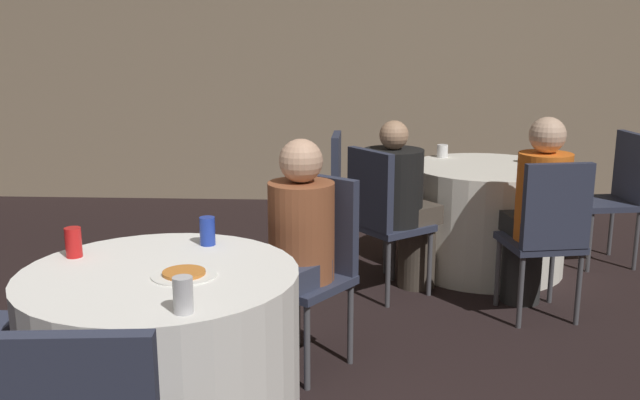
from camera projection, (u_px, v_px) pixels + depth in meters
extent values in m
cube|color=gray|center=(273.00, 55.00, 6.72)|extent=(16.00, 0.06, 2.80)
cylinder|color=white|center=(163.00, 359.00, 2.79)|extent=(1.07, 1.07, 0.73)
cylinder|color=white|center=(486.00, 218.00, 4.92)|extent=(1.07, 1.07, 0.73)
cylinder|color=#4C4C51|center=(21.00, 368.00, 3.06)|extent=(0.03, 0.03, 0.42)
cube|color=#2D3347|center=(302.00, 282.00, 3.43)|extent=(0.56, 0.56, 0.04)
cube|color=#2D3347|center=(325.00, 223.00, 3.51)|extent=(0.34, 0.26, 0.47)
cylinder|color=#4C4C51|center=(307.00, 347.00, 3.25)|extent=(0.03, 0.03, 0.42)
cylinder|color=#4C4C51|center=(253.00, 329.00, 3.46)|extent=(0.03, 0.03, 0.42)
cylinder|color=#4C4C51|center=(350.00, 324.00, 3.52)|extent=(0.03, 0.03, 0.42)
cylinder|color=#4C4C51|center=(298.00, 308.00, 3.72)|extent=(0.03, 0.03, 0.42)
cube|color=#2D3347|center=(540.00, 243.00, 4.07)|extent=(0.47, 0.47, 0.04)
cube|color=#2D3347|center=(557.00, 207.00, 3.84)|extent=(0.38, 0.12, 0.47)
cylinder|color=#4C4C51|center=(498.00, 272.00, 4.27)|extent=(0.03, 0.03, 0.42)
cylinder|color=#4C4C51|center=(551.00, 270.00, 4.31)|extent=(0.03, 0.03, 0.42)
cylinder|color=#4C4C51|center=(521.00, 292.00, 3.94)|extent=(0.03, 0.03, 0.42)
cylinder|color=#4C4C51|center=(579.00, 289.00, 3.98)|extent=(0.03, 0.03, 0.42)
cube|color=#2D3347|center=(604.00, 203.00, 5.00)|extent=(0.46, 0.46, 0.04)
cube|color=#2D3347|center=(631.00, 167.00, 4.96)|extent=(0.11, 0.38, 0.47)
cylinder|color=#4C4C51|center=(590.00, 243.00, 4.87)|extent=(0.03, 0.03, 0.42)
cylinder|color=#4C4C51|center=(567.00, 229.00, 5.20)|extent=(0.03, 0.03, 0.42)
cylinder|color=#4C4C51|center=(636.00, 241.00, 4.91)|extent=(0.03, 0.03, 0.42)
cylinder|color=#4C4C51|center=(611.00, 228.00, 5.23)|extent=(0.03, 0.03, 0.42)
cube|color=#2D3347|center=(392.00, 226.00, 4.42)|extent=(0.56, 0.56, 0.04)
cube|color=#2D3347|center=(370.00, 189.00, 4.26)|extent=(0.27, 0.33, 0.47)
cylinder|color=#4C4C51|center=(394.00, 250.00, 4.70)|extent=(0.03, 0.03, 0.42)
cylinder|color=#4C4C51|center=(430.00, 263.00, 4.43)|extent=(0.03, 0.03, 0.42)
cylinder|color=#4C4C51|center=(353.00, 259.00, 4.51)|extent=(0.03, 0.03, 0.42)
cylinder|color=#4C4C51|center=(388.00, 274.00, 4.24)|extent=(0.03, 0.03, 0.42)
cube|color=#2D3347|center=(362.00, 205.00, 4.96)|extent=(0.41, 0.41, 0.04)
cube|color=#2D3347|center=(336.00, 168.00, 4.91)|extent=(0.06, 0.38, 0.47)
cylinder|color=#4C4C51|center=(385.00, 230.00, 5.17)|extent=(0.03, 0.03, 0.42)
cylinder|color=#4C4C51|center=(386.00, 244.00, 4.84)|extent=(0.03, 0.03, 0.42)
cylinder|color=#4C4C51|center=(338.00, 229.00, 5.19)|extent=(0.03, 0.03, 0.42)
cylinder|color=#4C4C51|center=(336.00, 243.00, 4.86)|extent=(0.03, 0.03, 0.42)
cylinder|color=#33384C|center=(272.00, 337.00, 3.31)|extent=(0.24, 0.24, 0.46)
cube|color=#33384C|center=(287.00, 274.00, 3.33)|extent=(0.43, 0.43, 0.12)
cylinder|color=brown|center=(301.00, 231.00, 3.37)|extent=(0.32, 0.32, 0.47)
sphere|color=tan|center=(301.00, 161.00, 3.30)|extent=(0.21, 0.21, 0.21)
cylinder|color=#282828|center=(522.00, 265.00, 4.33)|extent=(0.24, 0.24, 0.46)
cube|color=#282828|center=(532.00, 226.00, 4.16)|extent=(0.34, 0.37, 0.12)
cylinder|color=orange|center=(543.00, 197.00, 4.01)|extent=(0.30, 0.30, 0.50)
sphere|color=#DBB293|center=(548.00, 135.00, 3.93)|extent=(0.20, 0.20, 0.20)
cylinder|color=#4C4238|center=(417.00, 252.00, 4.59)|extent=(0.24, 0.24, 0.46)
cube|color=#4C4238|center=(405.00, 213.00, 4.46)|extent=(0.47, 0.48, 0.12)
cylinder|color=black|center=(393.00, 187.00, 4.36)|extent=(0.37, 0.37, 0.46)
sphere|color=tan|center=(394.00, 135.00, 4.29)|extent=(0.18, 0.18, 0.18)
cylinder|color=white|center=(184.00, 275.00, 2.67)|extent=(0.25, 0.25, 0.01)
cylinder|color=orange|center=(184.00, 273.00, 2.67)|extent=(0.16, 0.16, 0.01)
cylinder|color=silver|center=(183.00, 295.00, 2.30)|extent=(0.07, 0.07, 0.12)
cylinder|color=red|center=(73.00, 242.00, 2.88)|extent=(0.07, 0.07, 0.12)
cylinder|color=#1E38A5|center=(207.00, 231.00, 3.04)|extent=(0.07, 0.07, 0.12)
cylinder|color=white|center=(544.00, 148.00, 4.83)|extent=(0.09, 0.09, 0.24)
cylinder|color=white|center=(442.00, 151.00, 5.16)|extent=(0.08, 0.08, 0.09)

